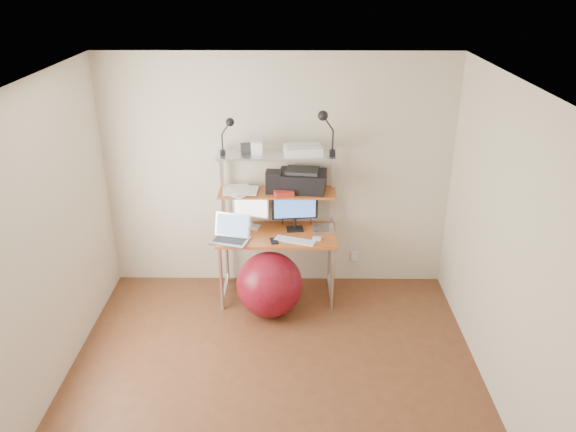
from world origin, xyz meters
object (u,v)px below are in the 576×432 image
Objects in this scene: monitor_silver at (251,206)px; laptop at (231,235)px; printer at (302,180)px; monitor_black at (295,208)px; exercise_ball at (270,285)px.

laptop is (-0.18, -0.29, -0.18)m from monitor_silver.
laptop is 0.90m from printer.
monitor_black is 1.10× the size of laptop.
monitor_silver is 0.86× the size of printer.
monitor_black is at bearing -132.53° from printer.
laptop is 0.84× the size of printer.
printer is 0.77× the size of exercise_ball.
monitor_silver is 0.83m from exercise_ball.
printer is 1.10m from exercise_ball.
exercise_ball is (0.38, -0.19, -0.46)m from laptop.
printer is at bearing 33.21° from monitor_black.
monitor_silver is at bearing 73.77° from laptop.
laptop is at bearing -105.02° from monitor_silver.
monitor_silver is at bearing 167.90° from monitor_black.
exercise_ball is at bearing -115.28° from printer.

